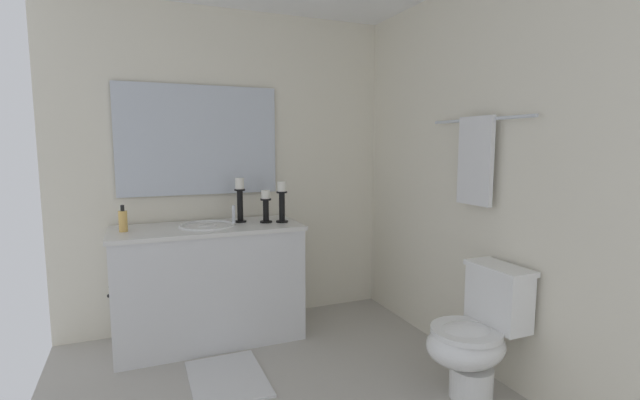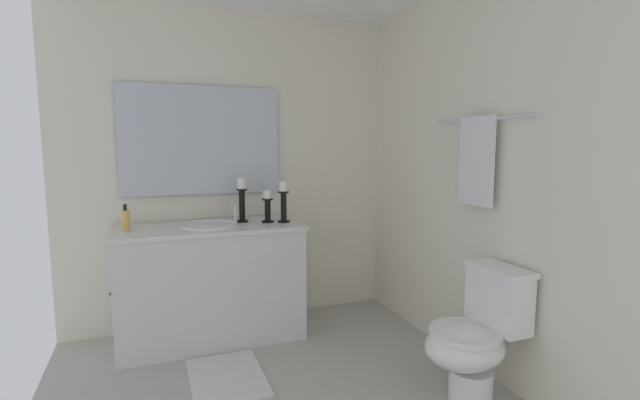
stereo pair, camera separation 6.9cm
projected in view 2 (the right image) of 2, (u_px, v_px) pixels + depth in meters
name	position (u px, v px, depth m)	size (l,w,h in m)	color
wall_back	(486.00, 177.00, 2.73)	(2.76, 0.04, 2.45)	silver
wall_left	(233.00, 170.00, 3.55)	(0.04, 2.60, 2.45)	silver
vanity_cabinet	(211.00, 282.00, 3.26)	(0.58, 1.33, 0.85)	silver
sink_basin	(210.00, 231.00, 3.21)	(0.40, 0.40, 0.24)	white
mirror	(202.00, 140.00, 3.39)	(0.02, 1.19, 0.82)	silver
candle_holder_tall	(284.00, 201.00, 3.34)	(0.09, 0.09, 0.31)	black
candle_holder_short	(268.00, 206.00, 3.33)	(0.09, 0.09, 0.24)	black
candle_holder_mid	(242.00, 198.00, 3.35)	(0.09, 0.09, 0.33)	black
soap_bottle	(126.00, 220.00, 3.01)	(0.06, 0.06, 0.18)	#E5B259
toilet	(475.00, 337.00, 2.47)	(0.39, 0.54, 0.75)	white
towel_bar	(481.00, 119.00, 2.67)	(0.02, 0.02, 0.84)	silver
towel_near_vanity	(476.00, 161.00, 2.69)	(0.28, 0.03, 0.54)	white
bath_mat	(227.00, 377.00, 2.73)	(0.60, 0.44, 0.02)	silver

